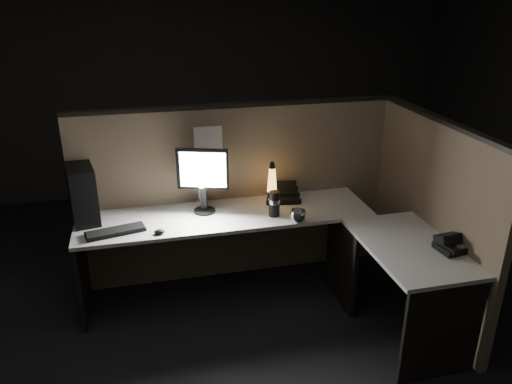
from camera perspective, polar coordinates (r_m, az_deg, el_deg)
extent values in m
plane|color=black|center=(3.85, 0.78, -15.96)|extent=(6.00, 6.00, 0.00)
plane|color=#282623|center=(6.05, -6.31, 12.47)|extent=(6.00, 0.00, 6.00)
cube|color=brown|center=(4.25, -2.24, -0.24)|extent=(2.66, 0.06, 1.50)
cube|color=brown|center=(4.02, 19.23, -2.97)|extent=(0.06, 1.66, 1.50)
cube|color=beige|center=(3.94, -3.43, -2.71)|extent=(2.30, 0.60, 0.03)
cube|color=beige|center=(3.64, 17.18, -6.02)|extent=(0.60, 1.00, 0.03)
cube|color=black|center=(4.10, -19.22, -8.76)|extent=(0.03, 0.55, 0.70)
cube|color=black|center=(3.50, 20.46, -14.87)|extent=(0.55, 0.03, 0.70)
cube|color=black|center=(4.08, 9.69, -7.85)|extent=(0.03, 0.55, 0.70)
cube|color=black|center=(3.99, -19.26, -0.05)|extent=(0.26, 0.44, 0.43)
cylinder|color=black|center=(3.98, -5.90, -2.15)|extent=(0.17, 0.17, 0.01)
cube|color=black|center=(3.96, -6.00, -0.68)|extent=(0.06, 0.05, 0.19)
cube|color=black|center=(3.87, -6.14, 2.62)|extent=(0.39, 0.16, 0.33)
cube|color=white|center=(3.85, -6.10, 2.52)|extent=(0.34, 0.11, 0.28)
cube|color=black|center=(3.77, -15.77, -4.37)|extent=(0.44, 0.23, 0.02)
ellipsoid|color=black|center=(3.69, -10.95, -4.46)|extent=(0.09, 0.07, 0.03)
cube|color=silver|center=(4.11, -6.43, -1.22)|extent=(0.04, 0.05, 0.03)
cylinder|color=silver|center=(4.07, -6.50, 0.26)|extent=(0.01, 0.01, 0.20)
cylinder|color=silver|center=(3.97, -6.44, 1.23)|extent=(0.01, 0.13, 0.01)
sphere|color=white|center=(3.90, -6.29, 0.76)|extent=(0.05, 0.05, 0.05)
cube|color=black|center=(4.17, 3.36, -0.68)|extent=(0.25, 0.23, 0.04)
cube|color=black|center=(4.13, 3.49, -0.39)|extent=(0.22, 0.05, 0.08)
cube|color=black|center=(4.20, 3.12, 0.56)|extent=(0.22, 0.05, 0.15)
cone|color=black|center=(4.09, 1.82, -0.62)|extent=(0.10, 0.10, 0.12)
cone|color=#F9A441|center=(4.03, 1.85, 1.42)|extent=(0.08, 0.08, 0.20)
sphere|color=brown|center=(4.05, 1.84, 0.60)|extent=(0.04, 0.04, 0.04)
sphere|color=brown|center=(4.02, 1.85, 1.54)|extent=(0.03, 0.03, 0.03)
cone|color=black|center=(3.98, 1.87, 3.09)|extent=(0.05, 0.05, 0.05)
cylinder|color=black|center=(3.86, 2.11, -1.35)|extent=(0.09, 0.09, 0.20)
imported|color=#B1B0B7|center=(3.80, 4.81, -2.72)|extent=(0.15, 0.15, 0.09)
sphere|color=orange|center=(4.16, 2.26, -0.41)|extent=(0.05, 0.05, 0.05)
cube|color=white|center=(4.03, -5.45, 5.24)|extent=(0.23, 0.00, 0.32)
cube|color=black|center=(3.65, 21.54, -5.89)|extent=(0.22, 0.20, 0.04)
cube|color=black|center=(3.65, 21.35, -4.91)|extent=(0.22, 0.14, 0.09)
cube|color=black|center=(3.57, 21.17, -5.98)|extent=(0.06, 0.15, 0.03)
cube|color=#3F3F42|center=(3.65, 22.40, -5.63)|extent=(0.10, 0.10, 0.00)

